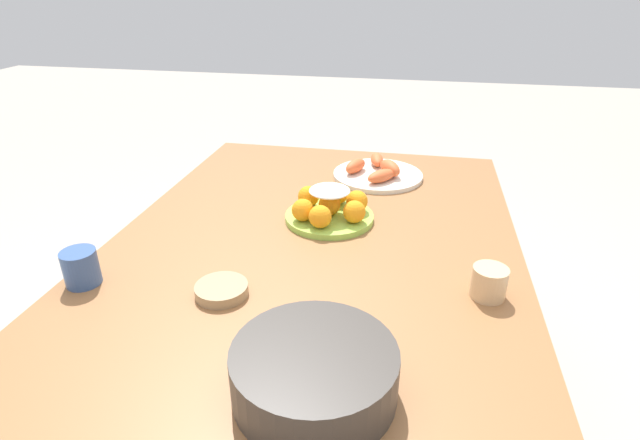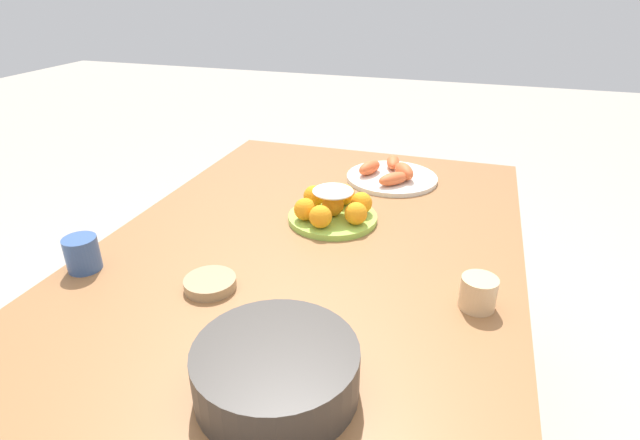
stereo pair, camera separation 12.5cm
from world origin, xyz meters
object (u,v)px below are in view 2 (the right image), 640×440
at_px(cake_plate, 333,208).
at_px(cup_far, 478,293).
at_px(cup_near, 82,254).
at_px(serving_bowl, 276,369).
at_px(sauce_bowl, 210,283).
at_px(dining_table, 306,277).
at_px(seafood_platter, 391,175).

distance_m(cake_plate, cup_far, 0.48).
distance_m(cake_plate, cup_near, 0.61).
bearing_deg(cup_near, serving_bowl, 69.15).
bearing_deg(sauce_bowl, serving_bowl, 47.05).
bearing_deg(sauce_bowl, cup_far, 100.65).
xyz_separation_m(serving_bowl, sauce_bowl, (-0.23, -0.24, -0.03)).
xyz_separation_m(dining_table, seafood_platter, (-0.51, 0.12, 0.10)).
relative_size(cake_plate, sauce_bowl, 2.17).
height_order(cake_plate, cup_far, cake_plate).
height_order(cake_plate, cup_near, cake_plate).
distance_m(dining_table, serving_bowl, 0.47).
height_order(cup_near, cup_far, cup_near).
bearing_deg(cup_near, sauce_bowl, 93.24).
distance_m(cake_plate, seafood_platter, 0.35).
xyz_separation_m(sauce_bowl, seafood_platter, (-0.72, 0.25, 0.01)).
distance_m(sauce_bowl, cup_far, 0.55).
height_order(serving_bowl, cup_near, serving_bowl).
height_order(dining_table, cup_far, cup_far).
distance_m(seafood_platter, cup_far, 0.68).
height_order(cake_plate, seafood_platter, cake_plate).
bearing_deg(dining_table, sauce_bowl, -32.83).
xyz_separation_m(dining_table, cup_far, (0.11, 0.40, 0.11)).
xyz_separation_m(sauce_bowl, cup_near, (0.02, -0.31, 0.03)).
bearing_deg(cake_plate, sauce_bowl, -22.24).
height_order(seafood_platter, cup_near, cup_near).
distance_m(dining_table, sauce_bowl, 0.27).
bearing_deg(seafood_platter, cake_plate, -16.07).
bearing_deg(dining_table, serving_bowl, 13.26).
bearing_deg(cup_near, seafood_platter, 142.82).
distance_m(seafood_platter, cup_near, 0.93).
bearing_deg(serving_bowl, cup_near, -110.85).
relative_size(sauce_bowl, cup_far, 1.53).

